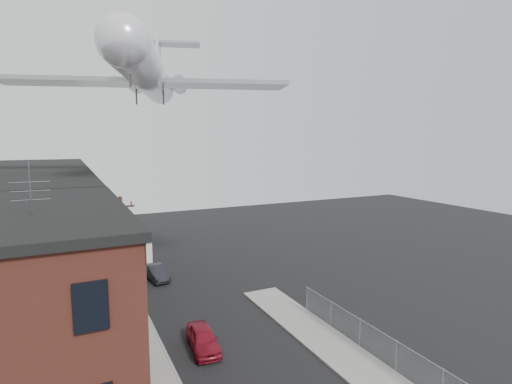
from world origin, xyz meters
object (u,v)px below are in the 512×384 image
at_px(utility_pole, 123,258).
at_px(airplane, 149,74).
at_px(street_tree, 113,242).
at_px(car_mid, 156,273).
at_px(car_far, 129,262).
at_px(car_near, 203,339).

xyz_separation_m(utility_pole, airplane, (3.29, 5.51, 13.41)).
bearing_deg(street_tree, car_mid, -31.70).
bearing_deg(street_tree, car_far, 54.61).
xyz_separation_m(street_tree, car_far, (1.67, 2.35, -2.85)).
xyz_separation_m(street_tree, airplane, (2.96, -4.41, 14.64)).
distance_m(car_near, airplane, 20.83).
relative_size(street_tree, airplane, 0.21).
height_order(car_near, airplane, airplane).
bearing_deg(car_near, utility_pole, 128.30).
distance_m(street_tree, car_far, 4.06).
bearing_deg(car_far, utility_pole, -100.13).
height_order(utility_pole, street_tree, utility_pole).
bearing_deg(utility_pole, car_near, -57.37).
xyz_separation_m(car_near, car_mid, (0.00, 13.71, -0.03)).
xyz_separation_m(utility_pole, car_far, (2.00, 12.28, -4.07)).
bearing_deg(car_near, car_mid, 95.67).
xyz_separation_m(car_near, airplane, (-0.51, 11.45, 17.40)).
bearing_deg(street_tree, car_near, -77.65).
relative_size(car_mid, car_far, 0.97).
relative_size(car_far, airplane, 0.17).
relative_size(car_near, car_mid, 1.01).
xyz_separation_m(street_tree, car_mid, (3.47, -2.15, -2.79)).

